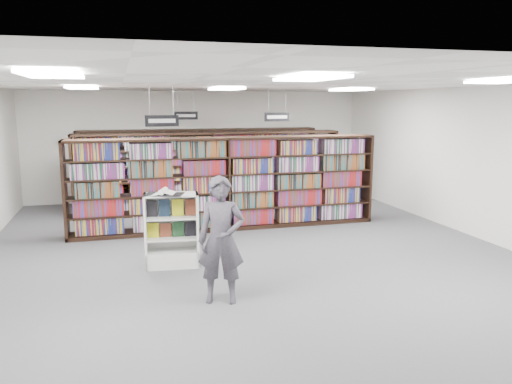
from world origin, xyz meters
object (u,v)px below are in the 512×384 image
object	(u,v)px
bookshelf_row_near	(227,184)
endcap_display	(172,241)
open_book	(164,193)
shopper	(221,240)

from	to	relation	value
bookshelf_row_near	endcap_display	xyz separation A→B (m)	(-1.50, -2.34, -0.60)
open_book	shopper	xyz separation A→B (m)	(0.64, -1.74, -0.41)
bookshelf_row_near	open_book	size ratio (longest dim) A/B	9.72
bookshelf_row_near	open_book	distance (m)	2.95
bookshelf_row_near	shopper	world-z (taller)	bookshelf_row_near
open_book	shopper	world-z (taller)	shopper
bookshelf_row_near	shopper	bearing A→B (deg)	-103.28
bookshelf_row_near	endcap_display	world-z (taller)	bookshelf_row_near
endcap_display	shopper	distance (m)	1.97
open_book	shopper	size ratio (longest dim) A/B	0.39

